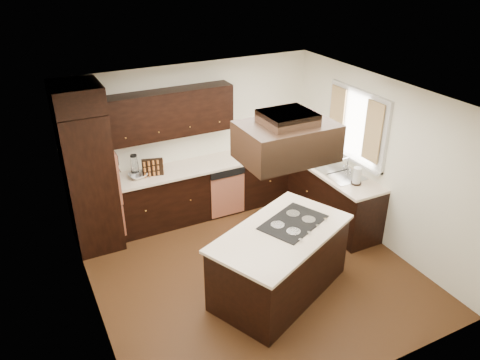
# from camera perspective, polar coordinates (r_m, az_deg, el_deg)

# --- Properties ---
(floor) EXTENTS (4.20, 4.20, 0.02)m
(floor) POSITION_cam_1_polar(r_m,az_deg,el_deg) (6.73, 1.58, -11.12)
(floor) COLOR #573319
(floor) RESTS_ON ground
(ceiling) EXTENTS (4.20, 4.20, 0.02)m
(ceiling) POSITION_cam_1_polar(r_m,az_deg,el_deg) (5.54, 1.91, 9.85)
(ceiling) COLOR silver
(ceiling) RESTS_ON ground
(wall_back) EXTENTS (4.20, 0.02, 2.50)m
(wall_back) POSITION_cam_1_polar(r_m,az_deg,el_deg) (7.77, -5.72, 5.03)
(wall_back) COLOR white
(wall_back) RESTS_ON ground
(wall_front) EXTENTS (4.20, 0.02, 2.50)m
(wall_front) POSITION_cam_1_polar(r_m,az_deg,el_deg) (4.61, 14.63, -12.91)
(wall_front) COLOR white
(wall_front) RESTS_ON ground
(wall_left) EXTENTS (0.02, 4.20, 2.50)m
(wall_left) POSITION_cam_1_polar(r_m,az_deg,el_deg) (5.48, -18.18, -6.37)
(wall_left) COLOR white
(wall_left) RESTS_ON ground
(wall_right) EXTENTS (0.02, 4.20, 2.50)m
(wall_right) POSITION_cam_1_polar(r_m,az_deg,el_deg) (7.18, 16.71, 2.06)
(wall_right) COLOR white
(wall_right) RESTS_ON ground
(oven_column) EXTENTS (0.65, 0.75, 2.12)m
(oven_column) POSITION_cam_1_polar(r_m,az_deg,el_deg) (7.09, -17.83, -0.14)
(oven_column) COLOR black
(oven_column) RESTS_ON floor
(wall_oven_face) EXTENTS (0.05, 0.62, 0.78)m
(wall_oven_face) POSITION_cam_1_polar(r_m,az_deg,el_deg) (7.11, -15.16, 0.87)
(wall_oven_face) COLOR #AF6248
(wall_oven_face) RESTS_ON oven_column
(base_cabinets_back) EXTENTS (2.93, 0.60, 0.88)m
(base_cabinets_back) POSITION_cam_1_polar(r_m,az_deg,el_deg) (7.86, -4.38, -1.16)
(base_cabinets_back) COLOR black
(base_cabinets_back) RESTS_ON floor
(base_cabinets_right) EXTENTS (0.60, 2.40, 0.88)m
(base_cabinets_right) POSITION_cam_1_polar(r_m,az_deg,el_deg) (7.96, 10.00, -1.16)
(base_cabinets_right) COLOR black
(base_cabinets_right) RESTS_ON floor
(countertop_back) EXTENTS (2.93, 0.63, 0.04)m
(countertop_back) POSITION_cam_1_polar(r_m,az_deg,el_deg) (7.64, -4.46, 1.83)
(countertop_back) COLOR #F4DEC1
(countertop_back) RESTS_ON base_cabinets_back
(countertop_right) EXTENTS (0.63, 2.40, 0.04)m
(countertop_right) POSITION_cam_1_polar(r_m,az_deg,el_deg) (7.74, 10.18, 1.81)
(countertop_right) COLOR #F4DEC1
(countertop_right) RESTS_ON base_cabinets_right
(upper_cabinets) EXTENTS (2.00, 0.34, 0.72)m
(upper_cabinets) POSITION_cam_1_polar(r_m,az_deg,el_deg) (7.28, -8.56, 8.04)
(upper_cabinets) COLOR black
(upper_cabinets) RESTS_ON wall_back
(dishwasher_front) EXTENTS (0.60, 0.05, 0.72)m
(dishwasher_front) POSITION_cam_1_polar(r_m,az_deg,el_deg) (7.75, -1.52, -1.91)
(dishwasher_front) COLOR #AF6248
(dishwasher_front) RESTS_ON floor
(window_frame) EXTENTS (0.06, 1.32, 1.12)m
(window_frame) POSITION_cam_1_polar(r_m,az_deg,el_deg) (7.38, 14.05, 6.46)
(window_frame) COLOR silver
(window_frame) RESTS_ON wall_right
(window_pane) EXTENTS (0.00, 1.20, 1.00)m
(window_pane) POSITION_cam_1_polar(r_m,az_deg,el_deg) (7.40, 14.22, 6.49)
(window_pane) COLOR white
(window_pane) RESTS_ON wall_right
(curtain_left) EXTENTS (0.02, 0.34, 0.90)m
(curtain_left) POSITION_cam_1_polar(r_m,az_deg,el_deg) (7.03, 15.89, 5.64)
(curtain_left) COLOR beige
(curtain_left) RESTS_ON wall_right
(curtain_right) EXTENTS (0.02, 0.34, 0.90)m
(curtain_right) POSITION_cam_1_polar(r_m,az_deg,el_deg) (7.63, 11.73, 7.78)
(curtain_right) COLOR beige
(curtain_right) RESTS_ON wall_right
(sink_rim) EXTENTS (0.52, 0.84, 0.01)m
(sink_rim) POSITION_cam_1_polar(r_m,az_deg,el_deg) (7.50, 11.85, 0.98)
(sink_rim) COLOR silver
(sink_rim) RESTS_ON countertop_right
(island) EXTENTS (2.05, 1.64, 0.88)m
(island) POSITION_cam_1_polar(r_m,az_deg,el_deg) (6.16, 4.86, -10.05)
(island) COLOR black
(island) RESTS_ON floor
(island_top) EXTENTS (2.14, 1.72, 0.04)m
(island_top) POSITION_cam_1_polar(r_m,az_deg,el_deg) (5.90, 5.04, -6.48)
(island_top) COLOR #F4DEC1
(island_top) RESTS_ON island
(cooktop) EXTENTS (1.01, 0.87, 0.01)m
(cooktop) POSITION_cam_1_polar(r_m,az_deg,el_deg) (6.08, 6.50, -5.15)
(cooktop) COLOR black
(cooktop) RESTS_ON island_top
(range_hood) EXTENTS (1.05, 0.72, 0.42)m
(range_hood) POSITION_cam_1_polar(r_m,az_deg,el_deg) (5.26, 5.69, 4.72)
(range_hood) COLOR black
(range_hood) RESTS_ON ceiling
(hood_duct) EXTENTS (0.55, 0.50, 0.13)m
(hood_duct) POSITION_cam_1_polar(r_m,az_deg,el_deg) (5.16, 5.83, 7.55)
(hood_duct) COLOR black
(hood_duct) RESTS_ON ceiling
(blender_base) EXTENTS (0.15, 0.15, 0.10)m
(blender_base) POSITION_cam_1_polar(r_m,az_deg,el_deg) (7.32, -12.61, 0.62)
(blender_base) COLOR silver
(blender_base) RESTS_ON countertop_back
(blender_pitcher) EXTENTS (0.13, 0.13, 0.26)m
(blender_pitcher) POSITION_cam_1_polar(r_m,az_deg,el_deg) (7.24, -12.75, 1.89)
(blender_pitcher) COLOR silver
(blender_pitcher) RESTS_ON blender_base
(spice_rack) EXTENTS (0.33, 0.16, 0.27)m
(spice_rack) POSITION_cam_1_polar(r_m,az_deg,el_deg) (7.31, -10.61, 1.54)
(spice_rack) COLOR black
(spice_rack) RESTS_ON countertop_back
(mixing_bowl) EXTENTS (0.32, 0.32, 0.07)m
(mixing_bowl) POSITION_cam_1_polar(r_m,az_deg,el_deg) (7.32, -12.34, 0.51)
(mixing_bowl) COLOR silver
(mixing_bowl) RESTS_ON countertop_back
(soap_bottle) EXTENTS (0.10, 0.11, 0.18)m
(soap_bottle) POSITION_cam_1_polar(r_m,az_deg,el_deg) (7.93, 8.56, 3.43)
(soap_bottle) COLOR silver
(soap_bottle) RESTS_ON countertop_right
(paper_towel) EXTENTS (0.14, 0.14, 0.27)m
(paper_towel) POSITION_cam_1_polar(r_m,az_deg,el_deg) (7.13, 14.06, 0.48)
(paper_towel) COLOR silver
(paper_towel) RESTS_ON countertop_right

